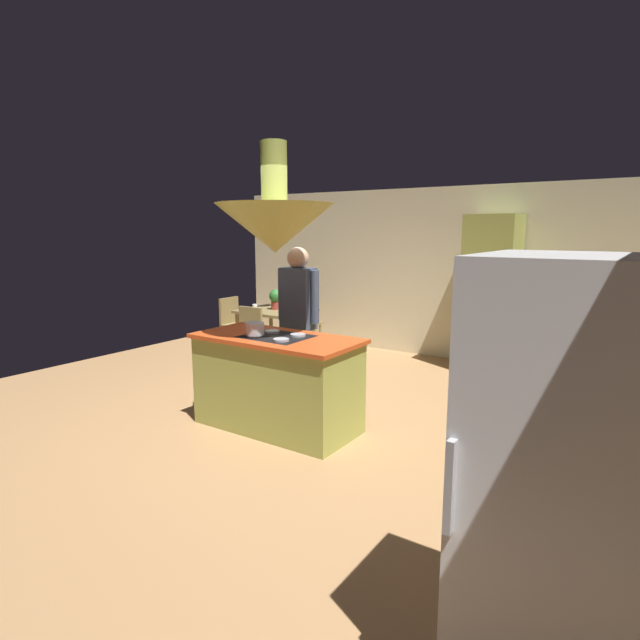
{
  "coord_description": "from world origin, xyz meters",
  "views": [
    {
      "loc": [
        3.04,
        -3.95,
        1.93
      ],
      "look_at": [
        0.1,
        0.4,
        1.0
      ],
      "focal_mm": 28.7,
      "sensor_mm": 36.0,
      "label": 1
    }
  ],
  "objects_px": {
    "chair_at_corner": "(234,321)",
    "dining_table": "(276,317)",
    "canister_sugar": "(621,361)",
    "cooking_pot_on_cooktop": "(255,329)",
    "person_at_island": "(298,315)",
    "chair_by_back_wall": "(303,320)",
    "oven_tower": "(490,294)",
    "microwave_on_counter": "(632,328)",
    "chair_facing_island": "(246,334)",
    "refrigerator": "(565,494)",
    "kitchen_island": "(277,382)",
    "potted_plant_on_table": "(276,298)",
    "canister_flour": "(619,368)",
    "cup_on_table": "(255,307)"
  },
  "relations": [
    {
      "from": "chair_at_corner",
      "to": "potted_plant_on_table",
      "type": "relative_size",
      "value": 2.9
    },
    {
      "from": "cooking_pot_on_cooktop",
      "to": "chair_by_back_wall",
      "type": "bearing_deg",
      "value": 117.98
    },
    {
      "from": "cup_on_table",
      "to": "oven_tower",
      "type": "bearing_deg",
      "value": 24.34
    },
    {
      "from": "dining_table",
      "to": "microwave_on_counter",
      "type": "xyz_separation_m",
      "value": [
        4.54,
        -0.55,
        0.4
      ]
    },
    {
      "from": "person_at_island",
      "to": "chair_facing_island",
      "type": "distance_m",
      "value": 1.73
    },
    {
      "from": "chair_at_corner",
      "to": "refrigerator",
      "type": "bearing_deg",
      "value": -125.32
    },
    {
      "from": "kitchen_island",
      "to": "refrigerator",
      "type": "distance_m",
      "value": 3.31
    },
    {
      "from": "kitchen_island",
      "to": "potted_plant_on_table",
      "type": "height_order",
      "value": "potted_plant_on_table"
    },
    {
      "from": "cup_on_table",
      "to": "canister_sugar",
      "type": "relative_size",
      "value": 0.5
    },
    {
      "from": "refrigerator",
      "to": "canister_flour",
      "type": "xyz_separation_m",
      "value": [
        0.04,
        1.88,
        0.08
      ]
    },
    {
      "from": "canister_flour",
      "to": "microwave_on_counter",
      "type": "relative_size",
      "value": 0.37
    },
    {
      "from": "person_at_island",
      "to": "cooking_pot_on_cooktop",
      "type": "bearing_deg",
      "value": -84.95
    },
    {
      "from": "chair_facing_island",
      "to": "potted_plant_on_table",
      "type": "distance_m",
      "value": 0.81
    },
    {
      "from": "chair_at_corner",
      "to": "person_at_island",
      "type": "bearing_deg",
      "value": -121.55
    },
    {
      "from": "refrigerator",
      "to": "chair_by_back_wall",
      "type": "distance_m",
      "value": 6.36
    },
    {
      "from": "refrigerator",
      "to": "cooking_pot_on_cooktop",
      "type": "xyz_separation_m",
      "value": [
        -2.96,
        1.57,
        0.08
      ]
    },
    {
      "from": "chair_at_corner",
      "to": "microwave_on_counter",
      "type": "relative_size",
      "value": 1.89
    },
    {
      "from": "chair_by_back_wall",
      "to": "canister_sugar",
      "type": "relative_size",
      "value": 4.82
    },
    {
      "from": "cup_on_table",
      "to": "canister_sugar",
      "type": "height_order",
      "value": "canister_sugar"
    },
    {
      "from": "chair_by_back_wall",
      "to": "cup_on_table",
      "type": "relative_size",
      "value": 9.67
    },
    {
      "from": "canister_flour",
      "to": "cooking_pot_on_cooktop",
      "type": "distance_m",
      "value": 3.02
    },
    {
      "from": "refrigerator",
      "to": "chair_by_back_wall",
      "type": "bearing_deg",
      "value": 135.19
    },
    {
      "from": "microwave_on_counter",
      "to": "cooking_pot_on_cooktop",
      "type": "relative_size",
      "value": 2.56
    },
    {
      "from": "kitchen_island",
      "to": "chair_at_corner",
      "type": "xyz_separation_m",
      "value": [
        -2.56,
        2.1,
        0.04
      ]
    },
    {
      "from": "chair_at_corner",
      "to": "dining_table",
      "type": "bearing_deg",
      "value": -90.0
    },
    {
      "from": "cooking_pot_on_cooktop",
      "to": "person_at_island",
      "type": "bearing_deg",
      "value": 95.05
    },
    {
      "from": "microwave_on_counter",
      "to": "chair_facing_island",
      "type": "bearing_deg",
      "value": -178.56
    },
    {
      "from": "refrigerator",
      "to": "chair_by_back_wall",
      "type": "relative_size",
      "value": 2.11
    },
    {
      "from": "refrigerator",
      "to": "oven_tower",
      "type": "bearing_deg",
      "value": 108.98
    },
    {
      "from": "oven_tower",
      "to": "dining_table",
      "type": "relative_size",
      "value": 2.2
    },
    {
      "from": "chair_at_corner",
      "to": "canister_sugar",
      "type": "relative_size",
      "value": 4.82
    },
    {
      "from": "kitchen_island",
      "to": "dining_table",
      "type": "xyz_separation_m",
      "value": [
        -1.7,
        2.1,
        0.19
      ]
    },
    {
      "from": "microwave_on_counter",
      "to": "oven_tower",
      "type": "bearing_deg",
      "value": 135.7
    },
    {
      "from": "person_at_island",
      "to": "chair_by_back_wall",
      "type": "height_order",
      "value": "person_at_island"
    },
    {
      "from": "oven_tower",
      "to": "cup_on_table",
      "type": "xyz_separation_m",
      "value": [
        -3.02,
        -1.37,
        -0.26
      ]
    },
    {
      "from": "kitchen_island",
      "to": "chair_by_back_wall",
      "type": "relative_size",
      "value": 1.87
    },
    {
      "from": "kitchen_island",
      "to": "chair_facing_island",
      "type": "height_order",
      "value": "kitchen_island"
    },
    {
      "from": "oven_tower",
      "to": "dining_table",
      "type": "xyz_separation_m",
      "value": [
        -2.8,
        -1.14,
        -0.41
      ]
    },
    {
      "from": "dining_table",
      "to": "chair_by_back_wall",
      "type": "bearing_deg",
      "value": 90.0
    },
    {
      "from": "chair_by_back_wall",
      "to": "chair_facing_island",
      "type": "bearing_deg",
      "value": 90.0
    },
    {
      "from": "cup_on_table",
      "to": "canister_flour",
      "type": "relative_size",
      "value": 0.53
    },
    {
      "from": "oven_tower",
      "to": "chair_facing_island",
      "type": "relative_size",
      "value": 2.45
    },
    {
      "from": "chair_by_back_wall",
      "to": "chair_at_corner",
      "type": "distance_m",
      "value": 1.09
    },
    {
      "from": "dining_table",
      "to": "cooking_pot_on_cooktop",
      "type": "distance_m",
      "value": 2.73
    },
    {
      "from": "person_at_island",
      "to": "chair_facing_island",
      "type": "bearing_deg",
      "value": 152.54
    },
    {
      "from": "canister_sugar",
      "to": "microwave_on_counter",
      "type": "xyz_separation_m",
      "value": [
        0.0,
        1.19,
        0.05
      ]
    },
    {
      "from": "kitchen_island",
      "to": "chair_at_corner",
      "type": "bearing_deg",
      "value": 140.68
    },
    {
      "from": "canister_sugar",
      "to": "cooking_pot_on_cooktop",
      "type": "xyz_separation_m",
      "value": [
        -3.0,
        -0.49,
        -0.01
      ]
    },
    {
      "from": "refrigerator",
      "to": "cup_on_table",
      "type": "xyz_separation_m",
      "value": [
        -4.72,
        3.58,
        -0.11
      ]
    },
    {
      "from": "chair_at_corner",
      "to": "microwave_on_counter",
      "type": "xyz_separation_m",
      "value": [
        5.4,
        -0.55,
        0.55
      ]
    }
  ]
}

